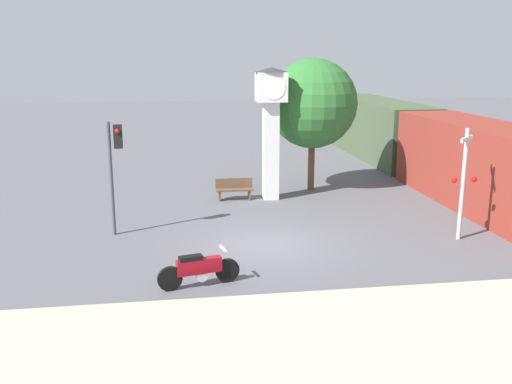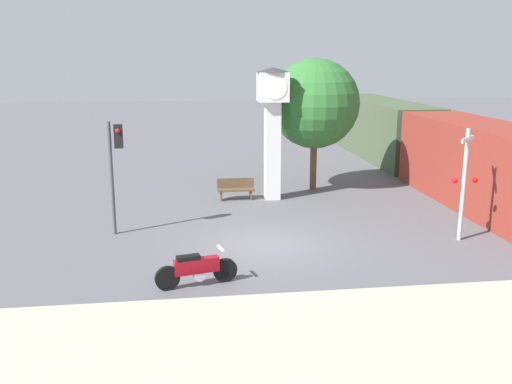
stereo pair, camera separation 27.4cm
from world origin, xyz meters
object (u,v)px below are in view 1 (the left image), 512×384
object	(u,v)px
traffic_light	(115,158)
railroad_crossing_signal	(463,180)
motorcycle	(199,269)
street_tree	(313,104)
freight_train	(422,144)
clock_tower	(271,113)
bench	(234,189)

from	to	relation	value
traffic_light	railroad_crossing_signal	size ratio (longest dim) A/B	1.04
motorcycle	street_tree	world-z (taller)	street_tree
freight_train	railroad_crossing_signal	world-z (taller)	railroad_crossing_signal
clock_tower	street_tree	xyz separation A→B (m)	(2.15, 1.43, 0.26)
freight_train	traffic_light	bearing A→B (deg)	-152.72
motorcycle	street_tree	xyz separation A→B (m)	(5.72, 10.62, 3.46)
railroad_crossing_signal	clock_tower	bearing A→B (deg)	129.84
traffic_light	bench	xyz separation A→B (m)	(4.53, 4.23, -2.22)
clock_tower	traffic_light	distance (m)	7.47
motorcycle	street_tree	bearing A→B (deg)	48.38
clock_tower	street_tree	world-z (taller)	street_tree
freight_train	railroad_crossing_signal	bearing A→B (deg)	-106.85
railroad_crossing_signal	traffic_light	bearing A→B (deg)	168.91
traffic_light	street_tree	world-z (taller)	street_tree
clock_tower	railroad_crossing_signal	distance (m)	8.54
railroad_crossing_signal	street_tree	xyz separation A→B (m)	(-3.22, 7.86, 1.89)
clock_tower	traffic_light	size ratio (longest dim) A/B	1.42
motorcycle	railroad_crossing_signal	bearing A→B (deg)	3.84
motorcycle	railroad_crossing_signal	size ratio (longest dim) A/B	0.60
street_tree	bench	world-z (taller)	street_tree
clock_tower	motorcycle	bearing A→B (deg)	-111.26
motorcycle	clock_tower	size ratio (longest dim) A/B	0.40
traffic_light	clock_tower	bearing A→B (deg)	34.43
freight_train	bench	xyz separation A→B (m)	(-9.87, -3.20, -1.21)
clock_tower	bench	bearing A→B (deg)	178.50
clock_tower	traffic_light	xyz separation A→B (m)	(-6.10, -4.18, -0.98)
freight_train	railroad_crossing_signal	distance (m)	10.12
clock_tower	freight_train	bearing A→B (deg)	21.35
motorcycle	clock_tower	distance (m)	10.37
clock_tower	street_tree	distance (m)	2.59
freight_train	street_tree	world-z (taller)	street_tree
traffic_light	bench	size ratio (longest dim) A/B	2.46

